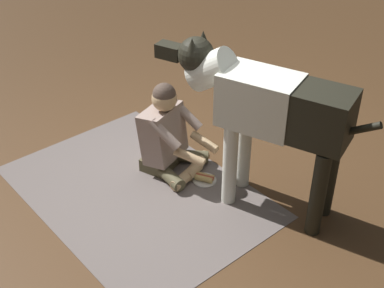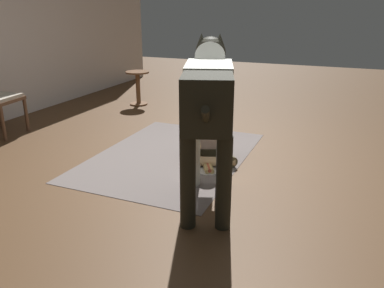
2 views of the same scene
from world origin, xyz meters
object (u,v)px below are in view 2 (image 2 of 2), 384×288
at_px(person_sitting_on_floor, 210,128).
at_px(round_side_table, 138,85).
at_px(large_dog, 208,97).
at_px(hot_dog_on_plate, 209,169).

xyz_separation_m(person_sitting_on_floor, round_side_table, (1.81, 1.90, -0.02)).
distance_m(large_dog, hot_dog_on_plate, 0.98).
height_order(person_sitting_on_floor, large_dog, large_dog).
distance_m(person_sitting_on_floor, round_side_table, 2.62).
bearing_deg(round_side_table, hot_dog_on_plate, -136.76).
relative_size(large_dog, round_side_table, 3.07).
bearing_deg(round_side_table, large_dog, -140.25).
bearing_deg(hot_dog_on_plate, round_side_table, 43.24).
bearing_deg(large_dog, round_side_table, 39.75).
relative_size(hot_dog_on_plate, round_side_table, 0.38).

